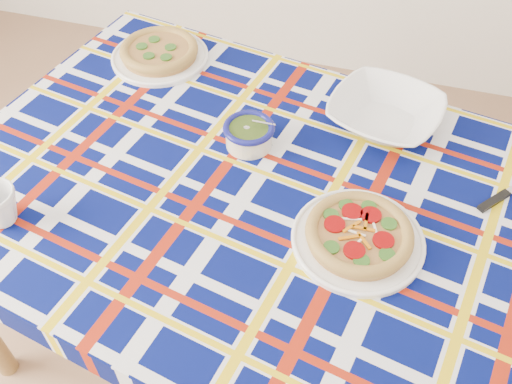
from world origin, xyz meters
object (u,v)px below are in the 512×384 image
(main_focaccia_plate, at_px, (359,234))
(pesto_bowl, at_px, (249,133))
(dining_table, at_px, (284,221))
(serving_bowl, at_px, (385,114))

(main_focaccia_plate, height_order, pesto_bowl, pesto_bowl)
(dining_table, height_order, serving_bowl, serving_bowl)
(pesto_bowl, height_order, serving_bowl, pesto_bowl)
(pesto_bowl, relative_size, serving_bowl, 0.46)
(dining_table, height_order, pesto_bowl, pesto_bowl)
(main_focaccia_plate, bearing_deg, pesto_bowl, 143.84)
(main_focaccia_plate, height_order, serving_bowl, serving_bowl)
(serving_bowl, bearing_deg, pesto_bowl, -150.98)
(pesto_bowl, bearing_deg, dining_table, -49.48)
(dining_table, relative_size, pesto_bowl, 13.81)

